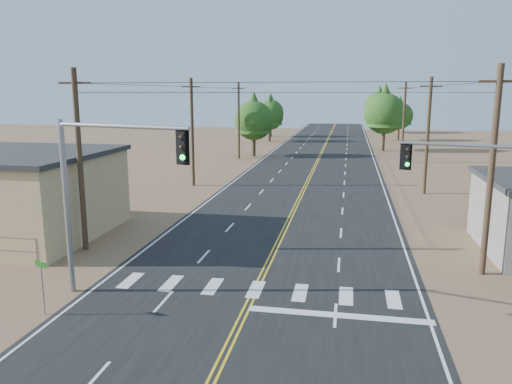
# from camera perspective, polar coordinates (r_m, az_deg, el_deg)

# --- Properties ---
(road) EXTENTS (15.00, 200.00, 0.02)m
(road) POSITION_cam_1_polar(r_m,az_deg,el_deg) (43.78, 5.26, -0.18)
(road) COLOR black
(road) RESTS_ON ground
(utility_pole_left_near) EXTENTS (1.80, 0.30, 10.00)m
(utility_pole_left_near) POSITION_cam_1_polar(r_m,az_deg,el_deg) (28.83, -19.50, 3.51)
(utility_pole_left_near) COLOR #4C3826
(utility_pole_left_near) RESTS_ON ground
(utility_pole_left_mid) EXTENTS (1.80, 0.30, 10.00)m
(utility_pole_left_mid) POSITION_cam_1_polar(r_m,az_deg,el_deg) (47.12, -7.30, 6.87)
(utility_pole_left_mid) COLOR #4C3826
(utility_pole_left_mid) RESTS_ON ground
(utility_pole_left_far) EXTENTS (1.80, 0.30, 10.00)m
(utility_pole_left_far) POSITION_cam_1_polar(r_m,az_deg,el_deg) (66.40, -1.99, 8.23)
(utility_pole_left_far) COLOR #4C3826
(utility_pole_left_far) RESTS_ON ground
(utility_pole_right_near) EXTENTS (1.80, 0.30, 10.00)m
(utility_pole_right_near) POSITION_cam_1_polar(r_m,az_deg,el_deg) (25.85, 25.30, 2.24)
(utility_pole_right_near) COLOR #4C3826
(utility_pole_right_near) RESTS_ON ground
(utility_pole_right_mid) EXTENTS (1.80, 0.30, 10.00)m
(utility_pole_right_mid) POSITION_cam_1_polar(r_m,az_deg,el_deg) (45.36, 19.03, 6.18)
(utility_pole_right_mid) COLOR #4C3826
(utility_pole_right_mid) RESTS_ON ground
(utility_pole_right_far) EXTENTS (1.80, 0.30, 10.00)m
(utility_pole_right_far) POSITION_cam_1_polar(r_m,az_deg,el_deg) (65.17, 16.52, 7.72)
(utility_pole_right_far) COLOR #4C3826
(utility_pole_right_far) RESTS_ON ground
(signal_mast_left) EXTENTS (6.28, 1.94, 7.62)m
(signal_mast_left) POSITION_cam_1_polar(r_m,az_deg,el_deg) (21.47, -17.60, 1.28)
(signal_mast_left) COLOR gray
(signal_mast_left) RESTS_ON ground
(signal_mast_right) EXTENTS (5.01, 1.53, 6.72)m
(signal_mast_right) POSITION_cam_1_polar(r_m,az_deg,el_deg) (22.90, 24.82, -0.30)
(signal_mast_right) COLOR gray
(signal_mast_right) RESTS_ON ground
(street_sign) EXTENTS (0.63, 0.26, 2.23)m
(street_sign) POSITION_cam_1_polar(r_m,az_deg,el_deg) (21.60, -23.26, -9.17)
(street_sign) COLOR gray
(street_sign) RESTS_ON ground
(tree_left_near) EXTENTS (5.33, 5.33, 8.89)m
(tree_left_near) POSITION_cam_1_polar(r_m,az_deg,el_deg) (68.83, -0.25, 8.61)
(tree_left_near) COLOR #3F2D1E
(tree_left_near) RESTS_ON ground
(tree_left_mid) EXTENTS (4.96, 4.96, 8.26)m
(tree_left_mid) POSITION_cam_1_polar(r_m,az_deg,el_deg) (89.78, 1.57, 9.00)
(tree_left_mid) COLOR #3F2D1E
(tree_left_mid) RESTS_ON ground
(tree_left_far) EXTENTS (5.15, 5.15, 8.58)m
(tree_left_far) POSITION_cam_1_polar(r_m,az_deg,el_deg) (99.69, 1.69, 9.35)
(tree_left_far) COLOR #3F2D1E
(tree_left_far) RESTS_ON ground
(tree_right_near) EXTENTS (6.06, 6.06, 10.09)m
(tree_right_near) POSITION_cam_1_polar(r_m,az_deg,el_deg) (77.65, 14.51, 9.12)
(tree_right_near) COLOR #3F2D1E
(tree_right_near) RESTS_ON ground
(tree_right_mid) EXTENTS (4.89, 4.89, 8.15)m
(tree_right_mid) POSITION_cam_1_polar(r_m,az_deg,el_deg) (95.36, 16.08, 8.67)
(tree_right_mid) COLOR #3F2D1E
(tree_right_mid) RESTS_ON ground
(tree_right_far) EXTENTS (6.16, 6.16, 10.26)m
(tree_right_far) POSITION_cam_1_polar(r_m,az_deg,el_deg) (112.46, 13.90, 9.78)
(tree_right_far) COLOR #3F2D1E
(tree_right_far) RESTS_ON ground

